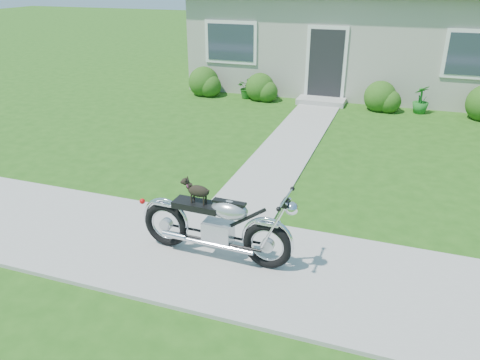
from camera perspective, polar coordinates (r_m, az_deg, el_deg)
name	(u,v)px	position (r m, az deg, el deg)	size (l,w,h in m)	color
ground	(314,276)	(6.29, 8.98, -11.53)	(80.00, 80.00, 0.00)	#235114
sidewalk	(314,275)	(6.28, 8.99, -11.39)	(24.00, 2.20, 0.04)	#9E9B93
walkway	(292,142)	(10.94, 6.39, 4.68)	(1.20, 8.00, 0.03)	#9E9B93
house	(389,19)	(17.15, 17.71, 18.16)	(12.60, 7.03, 4.50)	#A6A095
shrub_row	(398,97)	(13.95, 18.73, 9.59)	(11.22, 1.13, 1.13)	#285215
potted_plant_left	(246,87)	(14.76, 0.75, 11.25)	(0.61, 0.53, 0.68)	#1D5A17
potted_plant_right	(421,100)	(14.01, 21.21, 9.12)	(0.43, 0.43, 0.77)	#1E6E22
motorcycle_with_dog	(218,225)	(6.28, -2.73, -5.48)	(2.22, 0.60, 1.10)	black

